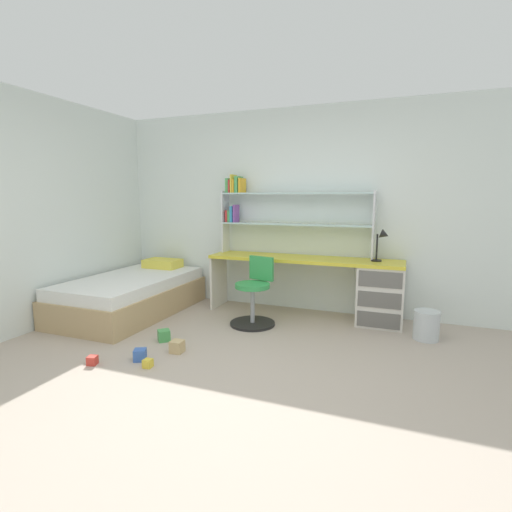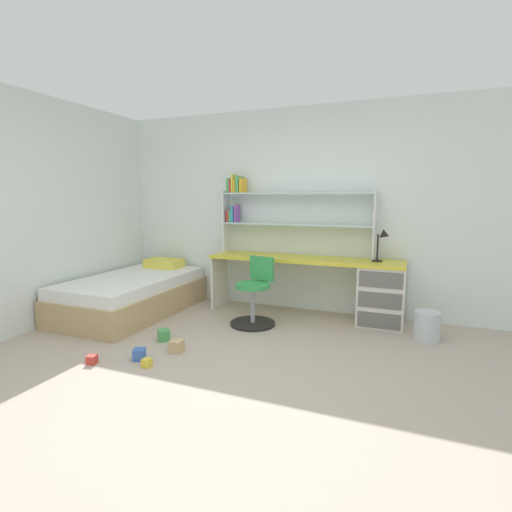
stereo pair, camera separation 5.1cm
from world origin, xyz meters
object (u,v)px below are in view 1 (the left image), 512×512
object	(u,v)px
toy_block_green_1	(164,335)
toy_block_yellow_3	(148,363)
desk	(356,286)
desk_lamp	(383,240)
swivel_chair	(254,298)
toy_block_natural_4	(177,347)
toy_block_blue_2	(140,355)
waste_bin	(426,325)
bookshelf_hutch	(276,208)
bed_platform	(132,295)
toy_block_red_0	(92,360)

from	to	relation	value
toy_block_green_1	toy_block_yellow_3	xyz separation A→B (m)	(0.23, -0.58, -0.02)
toy_block_yellow_3	toy_block_green_1	bearing A→B (deg)	111.87
desk	desk_lamp	bearing A→B (deg)	0.93
swivel_chair	toy_block_natural_4	distance (m)	1.14
toy_block_yellow_3	toy_block_natural_4	world-z (taller)	toy_block_natural_4
desk_lamp	toy_block_blue_2	bearing A→B (deg)	-136.13
waste_bin	toy_block_blue_2	bearing A→B (deg)	-148.19
waste_bin	toy_block_green_1	bearing A→B (deg)	-157.83
waste_bin	toy_block_yellow_3	bearing A→B (deg)	-144.86
desk	toy_block_natural_4	world-z (taller)	desk
bookshelf_hutch	toy_block_green_1	bearing A→B (deg)	-114.95
desk	toy_block_yellow_3	xyz separation A→B (m)	(-1.52, -1.96, -0.39)
desk	bed_platform	bearing A→B (deg)	-165.87
bookshelf_hutch	bed_platform	size ratio (longest dim) A/B	1.02
bed_platform	toy_block_blue_2	distance (m)	1.58
toy_block_yellow_3	swivel_chair	bearing A→B (deg)	72.89
desk_lamp	toy_block_red_0	bearing A→B (deg)	-137.45
toy_block_yellow_3	toy_block_natural_4	distance (m)	0.38
toy_block_blue_2	toy_block_natural_4	world-z (taller)	toy_block_natural_4
swivel_chair	toy_block_red_0	xyz separation A→B (m)	(-0.93, -1.55, -0.27)
desk	toy_block_blue_2	xyz separation A→B (m)	(-1.68, -1.87, -0.37)
toy_block_blue_2	desk	bearing A→B (deg)	48.08
swivel_chair	bookshelf_hutch	bearing A→B (deg)	86.90
desk	waste_bin	distance (m)	0.88
swivel_chair	toy_block_yellow_3	bearing A→B (deg)	-107.11
toy_block_blue_2	bed_platform	bearing A→B (deg)	131.15
toy_block_red_0	toy_block_blue_2	distance (m)	0.41
toy_block_blue_2	toy_block_natural_4	size ratio (longest dim) A/B	0.90
toy_block_red_0	toy_block_natural_4	xyz separation A→B (m)	(0.55, 0.50, 0.02)
bed_platform	waste_bin	xyz separation A→B (m)	(3.47, 0.33, -0.08)
swivel_chair	toy_block_blue_2	bearing A→B (deg)	-114.11
toy_block_red_0	bookshelf_hutch	bearing A→B (deg)	66.60
desk_lamp	toy_block_natural_4	size ratio (longest dim) A/B	3.31
desk	bookshelf_hutch	xyz separation A→B (m)	(-1.05, 0.14, 0.91)
bookshelf_hutch	desk	bearing A→B (deg)	-7.57
toy_block_natural_4	toy_block_red_0	bearing A→B (deg)	-137.38
desk_lamp	toy_block_blue_2	distance (m)	2.86
bookshelf_hutch	bed_platform	distance (m)	2.15
toy_block_red_0	toy_block_natural_4	distance (m)	0.75
bed_platform	toy_block_blue_2	bearing A→B (deg)	-48.85
toy_block_natural_4	swivel_chair	bearing A→B (deg)	69.99
bookshelf_hutch	toy_block_blue_2	world-z (taller)	bookshelf_hutch
desk	bookshelf_hutch	size ratio (longest dim) A/B	1.21
toy_block_blue_2	swivel_chair	bearing A→B (deg)	65.89
desk_lamp	toy_block_yellow_3	xyz separation A→B (m)	(-1.79, -1.96, -0.95)
bookshelf_hutch	toy_block_blue_2	bearing A→B (deg)	-107.39
bookshelf_hutch	toy_block_blue_2	size ratio (longest dim) A/B	18.65
toy_block_green_1	toy_block_yellow_3	bearing A→B (deg)	-68.13
desk_lamp	toy_block_red_0	distance (m)	3.24
toy_block_yellow_3	toy_block_natural_4	bearing A→B (deg)	81.38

